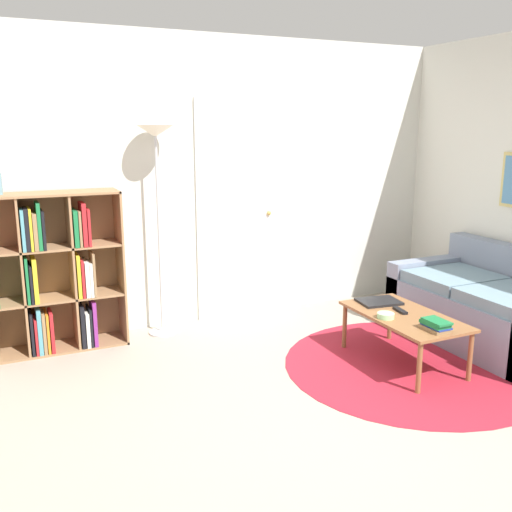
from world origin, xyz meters
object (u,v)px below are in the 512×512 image
Objects in this scene: floor_lamp at (156,156)px; laptop at (379,302)px; coffee_table at (404,319)px; bookshelf at (39,277)px; bowl at (386,316)px; couch at (492,309)px.

floor_lamp is 5.12× the size of laptop.
laptop is at bearing 89.68° from coffee_table.
bookshelf is at bearing 150.07° from coffee_table.
laptop is (2.51, -1.12, -0.22)m from bookshelf.
laptop is 0.38m from bowl.
couch is (2.51, -1.36, -1.27)m from floor_lamp.
bowl is at bearing -178.22° from coffee_table.
bookshelf is 3.65× the size of laptop.
coffee_table is at bearing 1.78° from bowl.
bookshelf is 3.78m from couch.
laptop is (1.51, -1.10, -1.15)m from floor_lamp.
floor_lamp reaches higher than coffee_table.
laptop is at bearing -36.02° from floor_lamp.
couch is at bearing -14.51° from laptop.
bowl is at bearing -119.19° from laptop.
bowl reaches higher than laptop.
bookshelf is at bearing 155.98° from laptop.
bookshelf reaches higher than coffee_table.
bookshelf reaches higher than couch.
bookshelf is at bearing 179.07° from floor_lamp.
coffee_table is 0.33m from laptop.
laptop is at bearing -24.02° from bookshelf.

